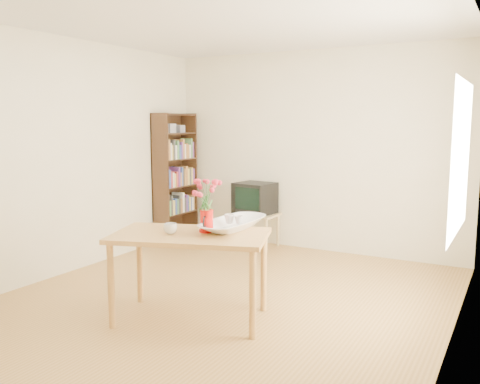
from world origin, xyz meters
The scene contains 11 objects.
room centered at (0.03, 0.00, 1.30)m, with size 4.50×4.50×4.50m.
table centered at (-0.01, -0.55, 0.66)m, with size 1.46×1.11×0.75m.
tv_stand centered at (-0.70, 1.97, 0.39)m, with size 0.60×0.45×0.46m.
bookshelf centered at (-1.85, 1.75, 0.84)m, with size 0.28×0.70×1.80m.
pitcher centered at (0.08, -0.43, 0.84)m, with size 0.13×0.20×0.20m.
flowers centered at (0.08, -0.43, 1.09)m, with size 0.22×0.22×0.31m, color #F03856, non-canonical shape.
mug centered at (-0.14, -0.64, 0.79)m, with size 0.11×0.11×0.09m, color white.
bowl centered at (0.22, -0.23, 1.00)m, with size 0.54×0.54×0.51m, color white.
teacup_a centered at (0.18, -0.23, 0.95)m, with size 0.07×0.07×0.07m, color white.
teacup_b centered at (0.27, -0.21, 0.95)m, with size 0.07×0.07×0.06m, color white.
television centered at (-0.70, 1.98, 0.67)m, with size 0.53×0.50×0.41m.
Camera 1 is at (2.39, -4.01, 1.69)m, focal length 38.00 mm.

